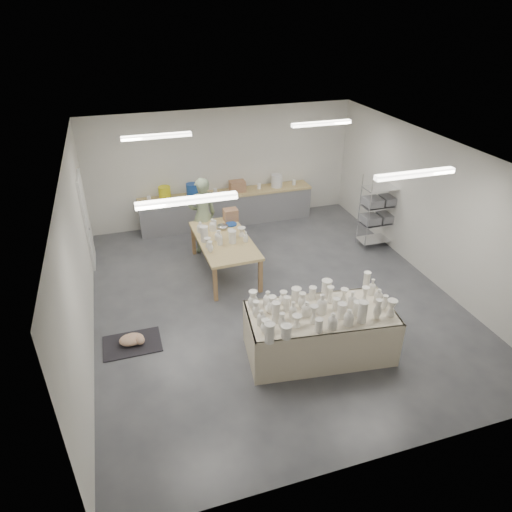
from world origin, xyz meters
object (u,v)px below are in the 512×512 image
object	(u,v)px
red_stool	(202,236)
potter	(203,215)
drying_table	(319,331)
work_table	(223,237)

from	to	relation	value
red_stool	potter	bearing A→B (deg)	-90.00
potter	red_stool	world-z (taller)	potter
drying_table	red_stool	size ratio (longest dim) A/B	6.21
work_table	potter	world-z (taller)	potter
drying_table	work_table	size ratio (longest dim) A/B	1.15
drying_table	potter	bearing A→B (deg)	111.58
drying_table	work_table	bearing A→B (deg)	112.05
work_table	drying_table	bearing A→B (deg)	-76.60
work_table	red_stool	size ratio (longest dim) A/B	5.40
work_table	potter	bearing A→B (deg)	101.43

